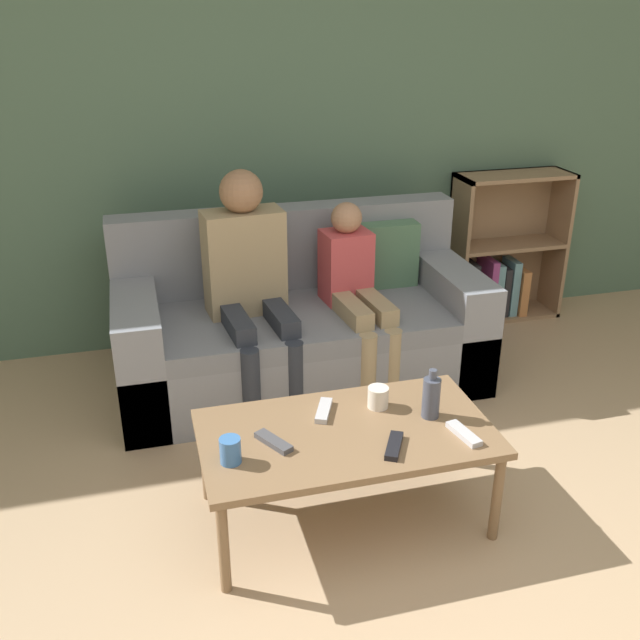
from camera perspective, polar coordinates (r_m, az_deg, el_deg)
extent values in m
cube|color=#4C6B56|center=(4.21, -2.21, 15.83)|extent=(12.00, 0.06, 2.60)
cube|color=gray|center=(3.84, -1.50, -2.74)|extent=(1.90, 0.86, 0.34)
cube|color=slate|center=(3.67, -1.21, -0.26)|extent=(1.46, 0.68, 0.10)
cube|color=gray|center=(3.95, -2.75, 5.87)|extent=(1.90, 0.18, 0.45)
cube|color=gray|center=(3.70, -14.24, -2.39)|extent=(0.22, 0.86, 0.60)
cube|color=gray|center=(4.04, 10.09, 0.35)|extent=(0.22, 0.86, 0.60)
cube|color=#4C7556|center=(3.97, 5.22, 5.20)|extent=(0.36, 0.12, 0.36)
cube|color=#8E7051|center=(4.57, 10.93, 5.39)|extent=(0.02, 0.28, 0.94)
cube|color=#8E7051|center=(4.90, 18.35, 5.89)|extent=(0.02, 0.28, 0.94)
cube|color=#8E7051|center=(4.83, 14.05, 6.14)|extent=(0.72, 0.02, 0.94)
cube|color=#8E7051|center=(4.89, 14.21, 0.55)|extent=(0.72, 0.28, 0.02)
cube|color=#8E7051|center=(4.72, 14.80, 5.88)|extent=(0.67, 0.28, 0.02)
cube|color=#8E7051|center=(4.61, 15.38, 11.08)|extent=(0.72, 0.28, 0.02)
cube|color=#33519E|center=(4.67, 11.20, 2.13)|extent=(0.06, 0.19, 0.34)
cube|color=#232328|center=(4.68, 11.88, 2.38)|extent=(0.05, 0.17, 0.37)
cube|color=#B77542|center=(4.74, 12.44, 1.85)|extent=(0.06, 0.21, 0.26)
cube|color=#993D84|center=(4.74, 13.13, 2.64)|extent=(0.05, 0.23, 0.39)
cube|color=#6699A8|center=(4.77, 13.70, 2.50)|extent=(0.05, 0.20, 0.36)
cube|color=#232328|center=(4.80, 14.30, 2.37)|extent=(0.04, 0.17, 0.33)
cube|color=#6699A8|center=(4.82, 14.93, 2.64)|extent=(0.05, 0.17, 0.37)
cube|color=#B77542|center=(4.87, 15.48, 2.40)|extent=(0.06, 0.23, 0.30)
cylinder|color=brown|center=(2.60, -7.72, -17.58)|extent=(0.04, 0.04, 0.38)
cylinder|color=brown|center=(2.86, 13.97, -13.61)|extent=(0.04, 0.04, 0.38)
cylinder|color=brown|center=(3.02, -9.15, -10.96)|extent=(0.04, 0.04, 0.38)
cylinder|color=brown|center=(3.25, 9.55, -8.19)|extent=(0.04, 0.04, 0.38)
cube|color=brown|center=(2.76, 2.11, -9.07)|extent=(1.12, 0.61, 0.03)
cylinder|color=#282D38|center=(3.39, -5.52, -5.79)|extent=(0.10, 0.10, 0.44)
cylinder|color=#282D38|center=(3.45, -2.03, -5.18)|extent=(0.10, 0.10, 0.44)
cube|color=#282D38|center=(3.47, -6.68, -0.20)|extent=(0.13, 0.39, 0.09)
cube|color=#282D38|center=(3.52, -3.26, 0.31)|extent=(0.13, 0.39, 0.09)
cube|color=#9E8966|center=(3.62, -6.08, 4.63)|extent=(0.41, 0.24, 0.53)
sphere|color=#936B4C|center=(3.51, -6.34, 10.19)|extent=(0.21, 0.21, 0.21)
cylinder|color=#9E8966|center=(3.53, 3.79, -4.46)|extent=(0.10, 0.10, 0.44)
cylinder|color=#9E8966|center=(3.58, 5.75, -4.09)|extent=(0.10, 0.10, 0.44)
cube|color=#9E8966|center=(3.60, 2.45, 0.88)|extent=(0.14, 0.39, 0.09)
cube|color=#9E8966|center=(3.65, 4.39, 1.17)|extent=(0.14, 0.39, 0.09)
cube|color=#C6474C|center=(3.76, 2.07, 4.34)|extent=(0.26, 0.22, 0.38)
sphere|color=#A87A5B|center=(3.68, 2.13, 8.17)|extent=(0.16, 0.16, 0.16)
cylinder|color=#3D70B2|center=(2.58, -7.19, -10.32)|extent=(0.08, 0.08, 0.10)
cylinder|color=silver|center=(2.89, 4.67, -6.18)|extent=(0.08, 0.08, 0.09)
cube|color=black|center=(2.66, 5.94, -9.99)|extent=(0.12, 0.17, 0.02)
cube|color=#B7B7BC|center=(2.85, 0.30, -7.25)|extent=(0.11, 0.17, 0.02)
cube|color=#B7B7BC|center=(2.77, 11.43, -8.90)|extent=(0.08, 0.18, 0.02)
cube|color=#47474C|center=(2.68, -3.74, -9.69)|extent=(0.12, 0.17, 0.02)
cylinder|color=#424756|center=(2.83, 8.88, -6.18)|extent=(0.07, 0.07, 0.17)
cylinder|color=#424756|center=(2.78, 9.02, -4.34)|extent=(0.03, 0.03, 0.04)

